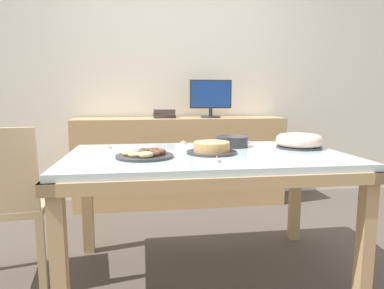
# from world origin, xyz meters

# --- Properties ---
(ground_plane) EXTENTS (12.00, 12.00, 0.00)m
(ground_plane) POSITION_xyz_m (0.00, 0.00, 0.00)
(ground_plane) COLOR #564C44
(wall_back) EXTENTS (8.00, 0.10, 2.60)m
(wall_back) POSITION_xyz_m (0.00, 1.75, 1.30)
(wall_back) COLOR silver
(wall_back) RESTS_ON ground
(dining_table) EXTENTS (1.66, 0.96, 0.76)m
(dining_table) POSITION_xyz_m (0.00, 0.00, 0.67)
(dining_table) COLOR silver
(dining_table) RESTS_ON ground
(chair) EXTENTS (0.47, 0.47, 0.94)m
(chair) POSITION_xyz_m (-1.14, -0.01, 0.52)
(chair) COLOR #D1B284
(chair) RESTS_ON ground
(sideboard) EXTENTS (2.08, 0.44, 0.88)m
(sideboard) POSITION_xyz_m (0.00, 1.45, 0.44)
(sideboard) COLOR tan
(sideboard) RESTS_ON ground
(computer_monitor) EXTENTS (0.42, 0.20, 0.38)m
(computer_monitor) POSITION_xyz_m (0.31, 1.44, 1.07)
(computer_monitor) COLOR #262628
(computer_monitor) RESTS_ON sideboard
(book_stack) EXTENTS (0.22, 0.17, 0.08)m
(book_stack) POSITION_xyz_m (-0.16, 1.45, 0.92)
(book_stack) COLOR #3F3838
(book_stack) RESTS_ON sideboard
(cake_chocolate_round) EXTENTS (0.30, 0.30, 0.07)m
(cake_chocolate_round) POSITION_xyz_m (0.03, -0.01, 0.79)
(cake_chocolate_round) COLOR #333338
(cake_chocolate_round) RESTS_ON dining_table
(cake_golden_bundt) EXTENTS (0.30, 0.30, 0.09)m
(cake_golden_bundt) POSITION_xyz_m (0.63, 0.11, 0.81)
(cake_golden_bundt) COLOR #333338
(cake_golden_bundt) RESTS_ON dining_table
(pastry_platter) EXTENTS (0.32, 0.32, 0.04)m
(pastry_platter) POSITION_xyz_m (-0.36, -0.09, 0.78)
(pastry_platter) COLOR #333338
(pastry_platter) RESTS_ON dining_table
(plate_stack) EXTENTS (0.21, 0.21, 0.07)m
(plate_stack) POSITION_xyz_m (0.22, 0.23, 0.80)
(plate_stack) COLOR #333338
(plate_stack) RESTS_ON dining_table
(tealight_near_cakes) EXTENTS (0.04, 0.04, 0.04)m
(tealight_near_cakes) POSITION_xyz_m (-0.59, 0.26, 0.77)
(tealight_near_cakes) COLOR silver
(tealight_near_cakes) RESTS_ON dining_table
(tealight_left_edge) EXTENTS (0.04, 0.04, 0.04)m
(tealight_left_edge) POSITION_xyz_m (0.00, -0.28, 0.77)
(tealight_left_edge) COLOR silver
(tealight_left_edge) RESTS_ON dining_table
(tealight_right_edge) EXTENTS (0.04, 0.04, 0.04)m
(tealight_right_edge) POSITION_xyz_m (0.36, 0.37, 0.77)
(tealight_right_edge) COLOR silver
(tealight_right_edge) RESTS_ON dining_table
(tealight_centre) EXTENTS (0.04, 0.04, 0.04)m
(tealight_centre) POSITION_xyz_m (-0.09, 0.40, 0.77)
(tealight_centre) COLOR silver
(tealight_centre) RESTS_ON dining_table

